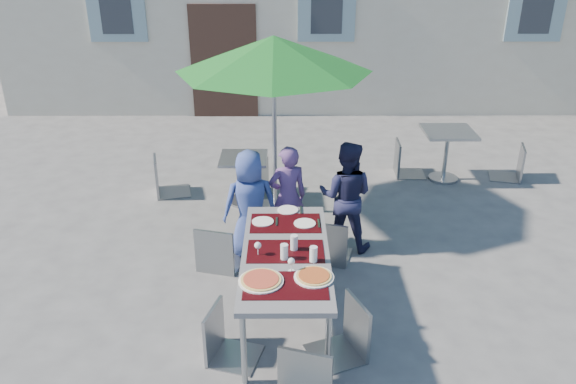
{
  "coord_description": "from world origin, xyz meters",
  "views": [
    {
      "loc": [
        -0.79,
        -3.65,
        3.4
      ],
      "look_at": [
        -0.76,
        1.69,
        0.94
      ],
      "focal_mm": 35.0,
      "sensor_mm": 36.0,
      "label": 1
    }
  ],
  "objects_px": {
    "cafe_table_0": "(244,173)",
    "bg_chair_r_0": "(257,157)",
    "chair_3": "(223,305)",
    "child_0": "(250,204)",
    "chair_4": "(348,298)",
    "pizza_near_right": "(314,276)",
    "bg_chair_l_1": "(406,138)",
    "chair_1": "(280,216)",
    "dining_table": "(286,257)",
    "child_2": "(346,196)",
    "child_1": "(288,197)",
    "bg_chair_r_1": "(517,143)",
    "cafe_table_1": "(447,146)",
    "pizza_near_left": "(261,280)",
    "chair_0": "(216,222)",
    "chair_2": "(330,215)",
    "patio_umbrella": "(274,55)",
    "bg_chair_l_0": "(162,153)",
    "chair_5": "(301,355)"
  },
  "relations": [
    {
      "from": "bg_chair_l_0",
      "to": "bg_chair_r_0",
      "type": "height_order",
      "value": "bg_chair_l_0"
    },
    {
      "from": "child_2",
      "to": "bg_chair_r_1",
      "type": "height_order",
      "value": "child_2"
    },
    {
      "from": "chair_4",
      "to": "bg_chair_r_1",
      "type": "relative_size",
      "value": 1.0
    },
    {
      "from": "child_1",
      "to": "bg_chair_l_1",
      "type": "relative_size",
      "value": 1.24
    },
    {
      "from": "cafe_table_1",
      "to": "bg_chair_l_1",
      "type": "xyz_separation_m",
      "value": [
        -0.57,
        0.21,
        0.05
      ]
    },
    {
      "from": "child_0",
      "to": "child_2",
      "type": "bearing_deg",
      "value": 175.95
    },
    {
      "from": "child_2",
      "to": "bg_chair_l_1",
      "type": "distance_m",
      "value": 2.48
    },
    {
      "from": "chair_5",
      "to": "chair_3",
      "type": "bearing_deg",
      "value": 134.57
    },
    {
      "from": "cafe_table_0",
      "to": "chair_3",
      "type": "bearing_deg",
      "value": -89.44
    },
    {
      "from": "pizza_near_right",
      "to": "chair_5",
      "type": "relative_size",
      "value": 0.35
    },
    {
      "from": "pizza_near_left",
      "to": "child_2",
      "type": "bearing_deg",
      "value": 64.48
    },
    {
      "from": "chair_0",
      "to": "cafe_table_0",
      "type": "bearing_deg",
      "value": 83.96
    },
    {
      "from": "pizza_near_left",
      "to": "bg_chair_l_1",
      "type": "relative_size",
      "value": 0.38
    },
    {
      "from": "child_2",
      "to": "child_1",
      "type": "bearing_deg",
      "value": 10.75
    },
    {
      "from": "cafe_table_1",
      "to": "bg_chair_r_1",
      "type": "distance_m",
      "value": 1.06
    },
    {
      "from": "chair_0",
      "to": "bg_chair_l_1",
      "type": "height_order",
      "value": "bg_chair_l_1"
    },
    {
      "from": "chair_1",
      "to": "dining_table",
      "type": "bearing_deg",
      "value": -86.88
    },
    {
      "from": "cafe_table_0",
      "to": "bg_chair_r_1",
      "type": "relative_size",
      "value": 0.69
    },
    {
      "from": "child_0",
      "to": "chair_2",
      "type": "height_order",
      "value": "child_0"
    },
    {
      "from": "chair_1",
      "to": "chair_4",
      "type": "distance_m",
      "value": 1.64
    },
    {
      "from": "bg_chair_r_1",
      "to": "child_0",
      "type": "bearing_deg",
      "value": -150.34
    },
    {
      "from": "bg_chair_l_1",
      "to": "bg_chair_l_0",
      "type": "bearing_deg",
      "value": -169.04
    },
    {
      "from": "chair_4",
      "to": "pizza_near_right",
      "type": "bearing_deg",
      "value": 169.91
    },
    {
      "from": "pizza_near_left",
      "to": "chair_2",
      "type": "height_order",
      "value": "chair_2"
    },
    {
      "from": "pizza_near_left",
      "to": "pizza_near_right",
      "type": "relative_size",
      "value": 1.12
    },
    {
      "from": "pizza_near_right",
      "to": "cafe_table_0",
      "type": "height_order",
      "value": "pizza_near_right"
    },
    {
      "from": "chair_1",
      "to": "patio_umbrella",
      "type": "relative_size",
      "value": 0.42
    },
    {
      "from": "chair_0",
      "to": "dining_table",
      "type": "bearing_deg",
      "value": -49.96
    },
    {
      "from": "bg_chair_l_1",
      "to": "chair_2",
      "type": "bearing_deg",
      "value": -117.68
    },
    {
      "from": "pizza_near_left",
      "to": "bg_chair_r_1",
      "type": "relative_size",
      "value": 0.39
    },
    {
      "from": "child_1",
      "to": "chair_0",
      "type": "bearing_deg",
      "value": 20.83
    },
    {
      "from": "dining_table",
      "to": "patio_umbrella",
      "type": "height_order",
      "value": "patio_umbrella"
    },
    {
      "from": "pizza_near_right",
      "to": "child_1",
      "type": "height_order",
      "value": "child_1"
    },
    {
      "from": "child_1",
      "to": "cafe_table_1",
      "type": "height_order",
      "value": "child_1"
    },
    {
      "from": "chair_0",
      "to": "chair_5",
      "type": "distance_m",
      "value": 2.25
    },
    {
      "from": "pizza_near_left",
      "to": "cafe_table_0",
      "type": "xyz_separation_m",
      "value": [
        -0.36,
        3.09,
        -0.33
      ]
    },
    {
      "from": "dining_table",
      "to": "chair_0",
      "type": "bearing_deg",
      "value": 130.04
    },
    {
      "from": "chair_3",
      "to": "bg_chair_l_0",
      "type": "bearing_deg",
      "value": 109.13
    },
    {
      "from": "pizza_near_right",
      "to": "bg_chair_r_1",
      "type": "height_order",
      "value": "bg_chair_r_1"
    },
    {
      "from": "chair_5",
      "to": "bg_chair_r_1",
      "type": "distance_m",
      "value": 5.7
    },
    {
      "from": "child_0",
      "to": "patio_umbrella",
      "type": "relative_size",
      "value": 0.53
    },
    {
      "from": "child_2",
      "to": "chair_5",
      "type": "bearing_deg",
      "value": 92.04
    },
    {
      "from": "child_0",
      "to": "chair_4",
      "type": "height_order",
      "value": "child_0"
    },
    {
      "from": "pizza_near_left",
      "to": "pizza_near_right",
      "type": "bearing_deg",
      "value": 6.96
    },
    {
      "from": "chair_3",
      "to": "bg_chair_r_0",
      "type": "bearing_deg",
      "value": 87.78
    },
    {
      "from": "cafe_table_0",
      "to": "bg_chair_r_0",
      "type": "distance_m",
      "value": 0.37
    },
    {
      "from": "pizza_near_right",
      "to": "bg_chair_r_1",
      "type": "distance_m",
      "value": 5.03
    },
    {
      "from": "pizza_near_right",
      "to": "bg_chair_l_1",
      "type": "xyz_separation_m",
      "value": [
        1.59,
        4.03,
        -0.18
      ]
    },
    {
      "from": "bg_chair_l_1",
      "to": "bg_chair_r_1",
      "type": "height_order",
      "value": "bg_chair_l_1"
    },
    {
      "from": "bg_chair_l_1",
      "to": "pizza_near_right",
      "type": "bearing_deg",
      "value": -111.47
    }
  ]
}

